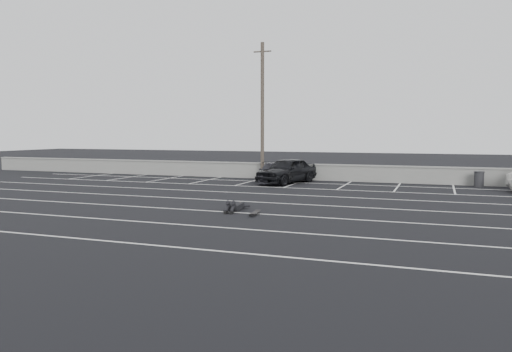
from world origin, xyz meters
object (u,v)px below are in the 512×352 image
at_px(utility_pole, 262,111).
at_px(skateboard, 255,213).
at_px(car_left, 287,170).
at_px(person, 237,204).
at_px(car_right, 273,173).
at_px(trash_bin, 479,179).

height_order(utility_pole, skateboard, utility_pole).
xyz_separation_m(car_left, person, (1.13, -10.77, -0.55)).
xyz_separation_m(utility_pole, skateboard, (4.47, -13.52, -4.43)).
relative_size(car_right, person, 1.74).
height_order(car_right, skateboard, car_right).
height_order(car_right, utility_pole, utility_pole).
relative_size(car_right, skateboard, 5.03).
relative_size(car_right, utility_pole, 0.48).
bearing_deg(trash_bin, utility_pole, 179.76).
relative_size(car_left, person, 1.86).
bearing_deg(car_left, person, -65.78).
bearing_deg(skateboard, utility_pole, 104.02).
relative_size(car_left, skateboard, 5.38).
bearing_deg(car_right, skateboard, -92.08).
xyz_separation_m(car_left, car_right, (-0.85, -0.05, -0.16)).
xyz_separation_m(car_left, skateboard, (2.29, -11.83, -0.70)).
bearing_deg(skateboard, person, 133.37).
bearing_deg(car_left, car_right, -158.29).
bearing_deg(person, trash_bin, 45.44).
xyz_separation_m(trash_bin, person, (-9.79, -12.41, -0.22)).
bearing_deg(car_right, person, -96.53).
bearing_deg(car_left, trash_bin, 26.77).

